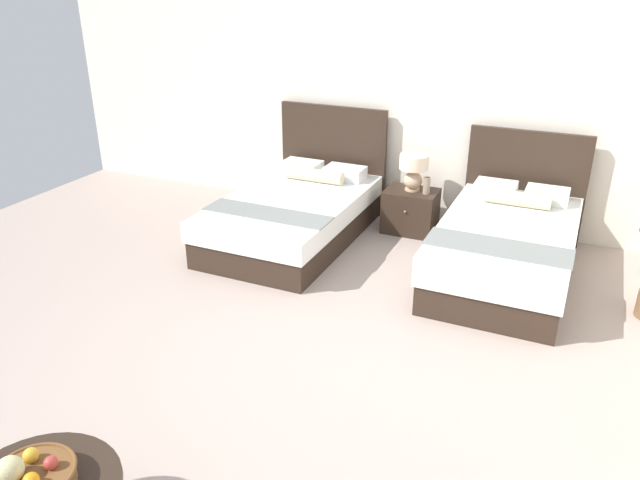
{
  "coord_description": "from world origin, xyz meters",
  "views": [
    {
      "loc": [
        1.62,
        -3.43,
        2.73
      ],
      "look_at": [
        -0.16,
        0.62,
        0.76
      ],
      "focal_mm": 34.21,
      "sensor_mm": 36.0,
      "label": 1
    }
  ],
  "objects_px": {
    "table_lamp": "(414,169)",
    "vase": "(427,186)",
    "fruit_bowl": "(31,476)",
    "bed_near_window": "(296,212)",
    "bed_near_corner": "(506,245)",
    "nightstand": "(410,211)"
  },
  "relations": [
    {
      "from": "table_lamp",
      "to": "vase",
      "type": "relative_size",
      "value": 2.14
    },
    {
      "from": "table_lamp",
      "to": "vase",
      "type": "xyz_separation_m",
      "value": [
        0.17,
        -0.06,
        -0.15
      ]
    },
    {
      "from": "vase",
      "to": "fruit_bowl",
      "type": "xyz_separation_m",
      "value": [
        -0.71,
        -4.76,
        -0.09
      ]
    },
    {
      "from": "bed_near_window",
      "to": "table_lamp",
      "type": "xyz_separation_m",
      "value": [
        1.11,
        0.69,
        0.44
      ]
    },
    {
      "from": "vase",
      "to": "table_lamp",
      "type": "bearing_deg",
      "value": 160.8
    },
    {
      "from": "bed_near_corner",
      "to": "table_lamp",
      "type": "distance_m",
      "value": 1.4
    },
    {
      "from": "bed_near_corner",
      "to": "fruit_bowl",
      "type": "relative_size",
      "value": 5.3
    },
    {
      "from": "bed_near_corner",
      "to": "nightstand",
      "type": "distance_m",
      "value": 1.33
    },
    {
      "from": "bed_near_window",
      "to": "bed_near_corner",
      "type": "height_order",
      "value": "bed_near_window"
    },
    {
      "from": "fruit_bowl",
      "to": "nightstand",
      "type": "bearing_deg",
      "value": 83.66
    },
    {
      "from": "bed_near_window",
      "to": "vase",
      "type": "xyz_separation_m",
      "value": [
        1.28,
        0.63,
        0.29
      ]
    },
    {
      "from": "bed_near_window",
      "to": "nightstand",
      "type": "relative_size",
      "value": 3.91
    },
    {
      "from": "bed_near_window",
      "to": "fruit_bowl",
      "type": "height_order",
      "value": "bed_near_window"
    },
    {
      "from": "vase",
      "to": "bed_near_window",
      "type": "bearing_deg",
      "value": -153.74
    },
    {
      "from": "nightstand",
      "to": "fruit_bowl",
      "type": "xyz_separation_m",
      "value": [
        -0.53,
        -4.8,
        0.25
      ]
    },
    {
      "from": "nightstand",
      "to": "fruit_bowl",
      "type": "height_order",
      "value": "fruit_bowl"
    },
    {
      "from": "table_lamp",
      "to": "vase",
      "type": "distance_m",
      "value": 0.24
    },
    {
      "from": "fruit_bowl",
      "to": "bed_near_window",
      "type": "bearing_deg",
      "value": 97.9
    },
    {
      "from": "bed_near_window",
      "to": "fruit_bowl",
      "type": "bearing_deg",
      "value": -82.1
    },
    {
      "from": "bed_near_window",
      "to": "nightstand",
      "type": "distance_m",
      "value": 1.29
    },
    {
      "from": "bed_near_corner",
      "to": "table_lamp",
      "type": "xyz_separation_m",
      "value": [
        -1.14,
        0.7,
        0.42
      ]
    },
    {
      "from": "bed_near_corner",
      "to": "nightstand",
      "type": "height_order",
      "value": "bed_near_corner"
    }
  ]
}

